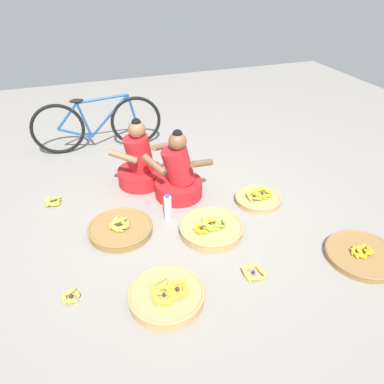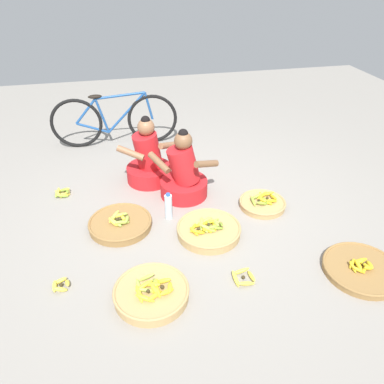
{
  "view_description": "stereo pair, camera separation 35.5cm",
  "coord_description": "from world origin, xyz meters",
  "px_view_note": "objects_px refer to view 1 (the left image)",
  "views": [
    {
      "loc": [
        -0.98,
        -3.02,
        2.28
      ],
      "look_at": [
        0.0,
        -0.2,
        0.35
      ],
      "focal_mm": 34.83,
      "sensor_mm": 36.0,
      "label": 1
    },
    {
      "loc": [
        -0.64,
        -3.12,
        2.28
      ],
      "look_at": [
        0.0,
        -0.2,
        0.35
      ],
      "focal_mm": 34.83,
      "sensor_mm": 36.0,
      "label": 2
    }
  ],
  "objects_px": {
    "banana_basket_front_right": "(121,229)",
    "loose_bananas_mid_right": "(54,201)",
    "banana_basket_front_left": "(258,198)",
    "water_bottle": "(168,208)",
    "banana_basket_mid_left": "(166,295)",
    "loose_bananas_front_center": "(70,296)",
    "banana_basket_near_vendor": "(211,228)",
    "loose_bananas_back_center": "(254,272)",
    "vendor_woman_front": "(178,176)",
    "banana_basket_back_right": "(362,255)",
    "bicycle_leaning": "(97,124)",
    "vendor_woman_behind": "(140,164)"
  },
  "relations": [
    {
      "from": "vendor_woman_behind",
      "to": "banana_basket_back_right",
      "type": "relative_size",
      "value": 1.24
    },
    {
      "from": "banana_basket_mid_left",
      "to": "bicycle_leaning",
      "type": "bearing_deg",
      "value": 92.57
    },
    {
      "from": "vendor_woman_behind",
      "to": "loose_bananas_back_center",
      "type": "xyz_separation_m",
      "value": [
        0.56,
        -1.76,
        -0.23
      ]
    },
    {
      "from": "banana_basket_back_right",
      "to": "loose_bananas_mid_right",
      "type": "height_order",
      "value": "banana_basket_back_right"
    },
    {
      "from": "banana_basket_mid_left",
      "to": "loose_bananas_back_center",
      "type": "distance_m",
      "value": 0.76
    },
    {
      "from": "loose_bananas_front_center",
      "to": "banana_basket_back_right",
      "type": "bearing_deg",
      "value": -8.42
    },
    {
      "from": "banana_basket_near_vendor",
      "to": "banana_basket_mid_left",
      "type": "relative_size",
      "value": 1.03
    },
    {
      "from": "loose_bananas_mid_right",
      "to": "banana_basket_front_left",
      "type": "bearing_deg",
      "value": -18.17
    },
    {
      "from": "banana_basket_front_right",
      "to": "loose_bananas_mid_right",
      "type": "bearing_deg",
      "value": 129.43
    },
    {
      "from": "banana_basket_front_left",
      "to": "loose_bananas_mid_right",
      "type": "distance_m",
      "value": 2.2
    },
    {
      "from": "bicycle_leaning",
      "to": "banana_basket_back_right",
      "type": "relative_size",
      "value": 2.64
    },
    {
      "from": "banana_basket_near_vendor",
      "to": "loose_bananas_back_center",
      "type": "height_order",
      "value": "banana_basket_near_vendor"
    },
    {
      "from": "banana_basket_front_right",
      "to": "loose_bananas_front_center",
      "type": "relative_size",
      "value": 4.14
    },
    {
      "from": "bicycle_leaning",
      "to": "banana_basket_front_right",
      "type": "relative_size",
      "value": 2.75
    },
    {
      "from": "banana_basket_near_vendor",
      "to": "banana_basket_front_left",
      "type": "relative_size",
      "value": 1.25
    },
    {
      "from": "banana_basket_front_right",
      "to": "loose_bananas_front_center",
      "type": "xyz_separation_m",
      "value": [
        -0.52,
        -0.69,
        -0.02
      ]
    },
    {
      "from": "banana_basket_back_right",
      "to": "banana_basket_mid_left",
      "type": "height_order",
      "value": "banana_basket_mid_left"
    },
    {
      "from": "banana_basket_near_vendor",
      "to": "banana_basket_mid_left",
      "type": "bearing_deg",
      "value": -133.87
    },
    {
      "from": "banana_basket_near_vendor",
      "to": "loose_bananas_mid_right",
      "type": "distance_m",
      "value": 1.74
    },
    {
      "from": "vendor_woman_behind",
      "to": "banana_basket_mid_left",
      "type": "distance_m",
      "value": 1.81
    },
    {
      "from": "vendor_woman_front",
      "to": "banana_basket_front_right",
      "type": "height_order",
      "value": "vendor_woman_front"
    },
    {
      "from": "vendor_woman_front",
      "to": "loose_bananas_mid_right",
      "type": "relative_size",
      "value": 4.16
    },
    {
      "from": "vendor_woman_front",
      "to": "banana_basket_near_vendor",
      "type": "bearing_deg",
      "value": -82.66
    },
    {
      "from": "bicycle_leaning",
      "to": "water_bottle",
      "type": "relative_size",
      "value": 5.78
    },
    {
      "from": "banana_basket_front_left",
      "to": "water_bottle",
      "type": "xyz_separation_m",
      "value": [
        -1.0,
        0.01,
        0.1
      ]
    },
    {
      "from": "banana_basket_near_vendor",
      "to": "banana_basket_front_right",
      "type": "relative_size",
      "value": 0.99
    },
    {
      "from": "banana_basket_front_right",
      "to": "banana_basket_mid_left",
      "type": "bearing_deg",
      "value": -78.68
    },
    {
      "from": "water_bottle",
      "to": "loose_bananas_back_center",
      "type": "bearing_deg",
      "value": -64.65
    },
    {
      "from": "vendor_woman_front",
      "to": "loose_bananas_mid_right",
      "type": "bearing_deg",
      "value": 167.95
    },
    {
      "from": "loose_bananas_mid_right",
      "to": "vendor_woman_front",
      "type": "bearing_deg",
      "value": -12.05
    },
    {
      "from": "vendor_woman_front",
      "to": "banana_basket_near_vendor",
      "type": "xyz_separation_m",
      "value": [
        0.09,
        -0.73,
        -0.19
      ]
    },
    {
      "from": "vendor_woman_front",
      "to": "banana_basket_near_vendor",
      "type": "relative_size",
      "value": 1.28
    },
    {
      "from": "bicycle_leaning",
      "to": "loose_bananas_back_center",
      "type": "relative_size",
      "value": 9.52
    },
    {
      "from": "loose_bananas_front_center",
      "to": "vendor_woman_front",
      "type": "bearing_deg",
      "value": 42.32
    },
    {
      "from": "banana_basket_mid_left",
      "to": "loose_bananas_back_center",
      "type": "xyz_separation_m",
      "value": [
        0.76,
        0.02,
        -0.03
      ]
    },
    {
      "from": "loose_bananas_back_center",
      "to": "loose_bananas_mid_right",
      "type": "relative_size",
      "value": 0.95
    },
    {
      "from": "loose_bananas_back_center",
      "to": "banana_basket_back_right",
      "type": "bearing_deg",
      "value": -7.29
    },
    {
      "from": "banana_basket_back_right",
      "to": "loose_bananas_back_center",
      "type": "height_order",
      "value": "banana_basket_back_right"
    },
    {
      "from": "banana_basket_mid_left",
      "to": "loose_bananas_front_center",
      "type": "distance_m",
      "value": 0.75
    },
    {
      "from": "loose_bananas_mid_right",
      "to": "bicycle_leaning",
      "type": "bearing_deg",
      "value": 61.21
    },
    {
      "from": "vendor_woman_behind",
      "to": "banana_basket_front_right",
      "type": "xyz_separation_m",
      "value": [
        -0.39,
        -0.84,
        -0.21
      ]
    },
    {
      "from": "banana_basket_mid_left",
      "to": "water_bottle",
      "type": "distance_m",
      "value": 1.04
    },
    {
      "from": "banana_basket_mid_left",
      "to": "loose_bananas_mid_right",
      "type": "xyz_separation_m",
      "value": [
        -0.78,
        1.67,
        -0.02
      ]
    },
    {
      "from": "banana_basket_front_right",
      "to": "banana_basket_near_vendor",
      "type": "bearing_deg",
      "value": -19.61
    },
    {
      "from": "banana_basket_mid_left",
      "to": "banana_basket_front_left",
      "type": "bearing_deg",
      "value": 37.04
    },
    {
      "from": "vendor_woman_front",
      "to": "loose_bananas_front_center",
      "type": "relative_size",
      "value": 5.26
    },
    {
      "from": "vendor_woman_front",
      "to": "bicycle_leaning",
      "type": "relative_size",
      "value": 0.46
    },
    {
      "from": "banana_basket_mid_left",
      "to": "banana_basket_back_right",
      "type": "bearing_deg",
      "value": -3.45
    },
    {
      "from": "vendor_woman_front",
      "to": "loose_bananas_front_center",
      "type": "height_order",
      "value": "vendor_woman_front"
    },
    {
      "from": "banana_basket_near_vendor",
      "to": "loose_bananas_front_center",
      "type": "height_order",
      "value": "banana_basket_near_vendor"
    }
  ]
}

